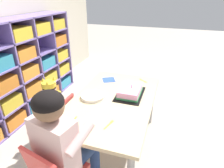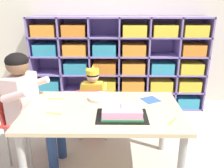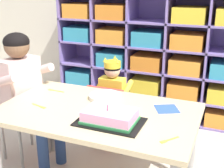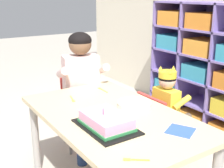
% 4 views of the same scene
% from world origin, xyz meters
% --- Properties ---
extents(activity_table, '(1.28, 0.76, 0.61)m').
position_xyz_m(activity_table, '(0.00, 0.00, 0.54)').
color(activity_table, '#D1B789').
rests_on(activity_table, ground).
extents(classroom_chair_blue, '(0.35, 0.30, 0.59)m').
position_xyz_m(classroom_chair_blue, '(-0.14, 0.55, 0.36)').
color(classroom_chair_blue, red).
rests_on(classroom_chair_blue, ground).
extents(child_with_crown, '(0.30, 0.31, 0.81)m').
position_xyz_m(child_with_crown, '(-0.14, 0.65, 0.50)').
color(child_with_crown, yellow).
rests_on(child_with_crown, ground).
extents(classroom_chair_adult_side, '(0.37, 0.40, 0.67)m').
position_xyz_m(classroom_chair_adult_side, '(-0.78, 0.17, 0.43)').
color(classroom_chair_adult_side, red).
rests_on(classroom_chair_adult_side, ground).
extents(adult_helper_seated, '(0.47, 0.45, 1.04)m').
position_xyz_m(adult_helper_seated, '(-0.67, 0.15, 0.64)').
color(adult_helper_seated, beige).
rests_on(adult_helper_seated, ground).
extents(birthday_cake_on_tray, '(0.39, 0.25, 0.12)m').
position_xyz_m(birthday_cake_on_tray, '(0.15, -0.14, 0.64)').
color(birthday_cake_on_tray, black).
rests_on(birthday_cake_on_tray, activity_table).
extents(paper_plate_stack, '(0.23, 0.23, 0.03)m').
position_xyz_m(paper_plate_stack, '(-0.03, 0.20, 0.62)').
color(paper_plate_stack, white).
rests_on(paper_plate_stack, activity_table).
extents(paper_napkin_square, '(0.19, 0.19, 0.00)m').
position_xyz_m(paper_napkin_square, '(0.41, 0.18, 0.61)').
color(paper_napkin_square, '#3356B7').
rests_on(paper_napkin_square, activity_table).
extents(fork_at_table_front_edge, '(0.14, 0.02, 0.00)m').
position_xyz_m(fork_at_table_front_edge, '(-0.44, 0.20, 0.61)').
color(fork_at_table_front_edge, yellow).
rests_on(fork_at_table_front_edge, activity_table).
extents(fork_near_cake_tray, '(0.09, 0.11, 0.00)m').
position_xyz_m(fork_near_cake_tray, '(0.51, -0.21, 0.61)').
color(fork_near_cake_tray, yellow).
rests_on(fork_near_cake_tray, activity_table).
extents(fork_scattered_mid_table, '(0.13, 0.05, 0.00)m').
position_xyz_m(fork_scattered_mid_table, '(-0.38, -0.09, 0.61)').
color(fork_scattered_mid_table, yellow).
rests_on(fork_scattered_mid_table, activity_table).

